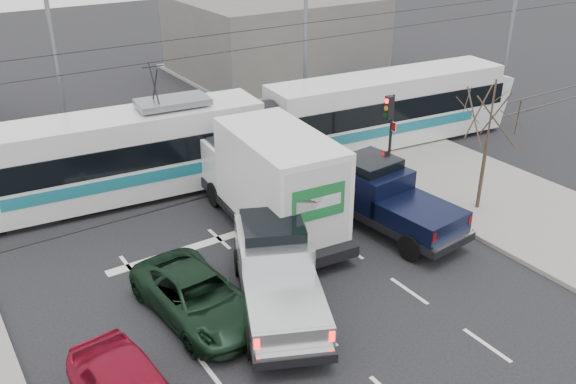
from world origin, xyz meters
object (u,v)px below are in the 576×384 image
street_lamp_far (50,49)px  tram (263,130)px  navy_pickup (384,196)px  green_car (197,297)px  street_lamp_near (302,28)px  traffic_signal (390,119)px  bare_tree (491,116)px  box_truck (271,180)px  silver_pickup (276,268)px

street_lamp_far → tram: street_lamp_far is taller
navy_pickup → green_car: bearing=-177.1°
street_lamp_far → street_lamp_near: bearing=-9.9°
traffic_signal → street_lamp_near: size_ratio=0.40×
bare_tree → street_lamp_near: 11.58m
bare_tree → box_truck: bare_tree is taller
street_lamp_far → silver_pickup: 14.86m
bare_tree → street_lamp_far: 17.97m
traffic_signal → box_truck: size_ratio=0.46×
street_lamp_far → navy_pickup: street_lamp_far is taller
street_lamp_far → tram: (6.99, -5.60, -3.29)m
street_lamp_near → tram: street_lamp_near is taller
street_lamp_near → tram: (-4.51, -3.60, -3.29)m
street_lamp_near → silver_pickup: size_ratio=1.38×
street_lamp_far → silver_pickup: street_lamp_far is taller
street_lamp_far → navy_pickup: bearing=-57.4°
traffic_signal → tram: (-3.67, 3.91, -0.92)m
traffic_signal → box_truck: box_truck is taller
silver_pickup → navy_pickup: 5.92m
traffic_signal → silver_pickup: bearing=-151.1°
bare_tree → silver_pickup: bare_tree is taller
silver_pickup → navy_pickup: navy_pickup is taller
tram → green_car: size_ratio=5.23×
traffic_signal → green_car: bearing=-159.2°
navy_pickup → street_lamp_near: bearing=65.7°
navy_pickup → street_lamp_far: bearing=117.2°
tram → box_truck: 5.31m
silver_pickup → box_truck: box_truck is taller
traffic_signal → street_lamp_far: (-10.66, 9.50, 2.37)m
street_lamp_near → street_lamp_far: size_ratio=1.00×
tram → silver_pickup: 9.78m
street_lamp_far → green_car: street_lamp_far is taller
street_lamp_far → tram: size_ratio=0.36×
street_lamp_far → navy_pickup: 15.24m
bare_tree → street_lamp_near: street_lamp_near is taller
traffic_signal → tram: bearing=133.2°
street_lamp_near → box_truck: street_lamp_near is taller
silver_pickup → navy_pickup: size_ratio=1.10×
tram → silver_pickup: bearing=-113.1°
street_lamp_near → box_truck: size_ratio=1.15×
bare_tree → navy_pickup: 4.77m
navy_pickup → traffic_signal: bearing=41.4°
street_lamp_near → box_truck: bearing=-130.2°
navy_pickup → tram: bearing=92.5°
bare_tree → navy_pickup: size_ratio=0.84×
silver_pickup → box_truck: 4.51m
street_lamp_near → navy_pickup: (-3.57, -10.41, -3.92)m
street_lamp_far → navy_pickup: (7.93, -12.41, -3.92)m
bare_tree → silver_pickup: (-9.52, -0.63, -2.67)m
silver_pickup → street_lamp_far: bearing=123.5°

